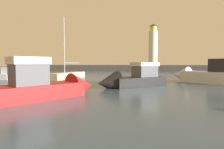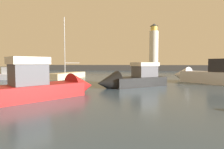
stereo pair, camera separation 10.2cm
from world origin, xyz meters
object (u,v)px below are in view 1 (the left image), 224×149
Objects in this scene: lighthouse at (153,46)px; motorboat_4 at (54,85)px; motorboat_5 at (203,75)px; motorboat_1 at (129,79)px; motorboat_0 at (16,75)px; sailboat_moored at (68,75)px.

motorboat_4 is (-10.33, -49.49, -7.39)m from lighthouse.
motorboat_4 is 18.89m from motorboat_5.
motorboat_0 is at bearing 157.24° from motorboat_1.
motorboat_0 is 20.90m from motorboat_1.
motorboat_1 is (19.27, -8.08, 0.20)m from motorboat_0.
motorboat_4 reaches higher than motorboat_0.
lighthouse is at bearing 78.22° from motorboat_4.
sailboat_moored is (-15.78, -33.72, -7.74)m from lighthouse.
motorboat_5 is 0.85× the size of sailboat_moored.
lighthouse reaches higher than motorboat_1.
motorboat_1 is 8.40m from motorboat_4.
motorboat_1 is 1.03× the size of motorboat_4.
lighthouse is 43.20m from motorboat_0.
motorboat_1 is 0.79× the size of sailboat_moored.
lighthouse reaches higher than motorboat_0.
motorboat_4 is (14.04, -14.66, 0.28)m from motorboat_0.
motorboat_5 reaches higher than motorboat_0.
lighthouse is 43.86m from motorboat_1.
sailboat_moored is at bearing -115.08° from lighthouse.
motorboat_5 reaches higher than motorboat_1.
motorboat_0 is 8.66m from sailboat_moored.
lighthouse is 51.09m from motorboat_4.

